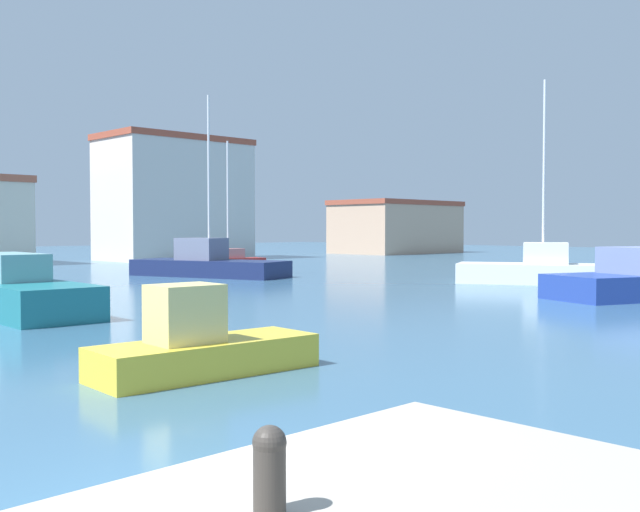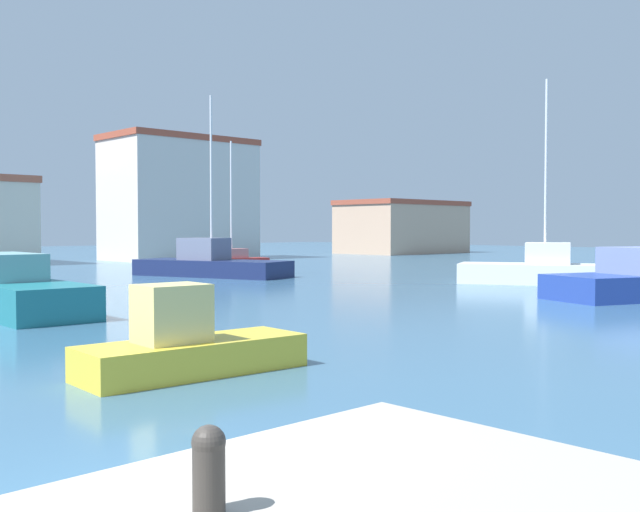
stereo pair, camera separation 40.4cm
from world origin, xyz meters
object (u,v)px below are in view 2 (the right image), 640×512
Objects in this scene: motorboat_yellow_mid_harbor at (188,347)px; sailboat_white_center_channel at (545,270)px; mooring_bollard at (209,466)px; sailboat_red_far_right at (232,261)px; sailboat_navy_far_left at (210,264)px; motorboat_teal_outer_mooring at (10,292)px.

motorboat_yellow_mid_harbor is 24.84m from sailboat_white_center_channel.
mooring_bollard is 32.02m from sailboat_white_center_channel.
sailboat_white_center_channel is (23.95, 6.58, 0.16)m from motorboat_yellow_mid_harbor.
sailboat_red_far_right is 6.91m from sailboat_navy_far_left.
motorboat_teal_outer_mooring is 17.70m from sailboat_navy_far_left.
motorboat_teal_outer_mooring reaches higher than mooring_bollard.
sailboat_navy_far_left is at bearing -136.48° from sailboat_red_far_right.
motorboat_yellow_mid_harbor is at bearing -96.64° from motorboat_teal_outer_mooring.
sailboat_white_center_channel reaches higher than motorboat_teal_outer_mooring.
motorboat_yellow_mid_harbor is (-20.90, -26.74, -0.05)m from sailboat_red_far_right.
motorboat_yellow_mid_harbor is at bearing -164.64° from sailboat_white_center_channel.
sailboat_red_far_right reaches higher than motorboat_yellow_mid_harbor.
motorboat_yellow_mid_harbor is (-15.89, -21.99, -0.17)m from sailboat_navy_far_left.
motorboat_yellow_mid_harbor is (4.80, 7.50, -0.72)m from mooring_bollard.
sailboat_red_far_right is at bearing 53.11° from mooring_bollard.
sailboat_red_far_right is 1.02× the size of motorboat_teal_outer_mooring.
sailboat_red_far_right is (25.70, 34.24, -0.67)m from mooring_bollard.
sailboat_white_center_channel is at bearing 26.10° from mooring_bollard.
sailboat_white_center_channel is at bearing -62.40° from sailboat_navy_far_left.
motorboat_teal_outer_mooring reaches higher than motorboat_yellow_mid_harbor.
sailboat_navy_far_left is (20.69, 29.49, -0.56)m from mooring_bollard.
mooring_bollard is 0.12× the size of motorboat_yellow_mid_harbor.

